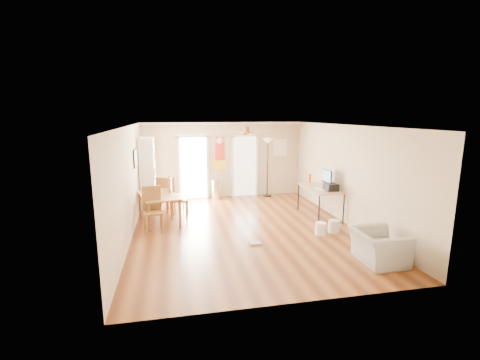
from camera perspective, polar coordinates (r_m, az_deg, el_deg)
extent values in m
plane|color=brown|center=(8.62, 0.80, -8.29)|extent=(7.00, 7.00, 0.00)
cube|color=red|center=(11.61, -3.44, 4.62)|extent=(0.46, 0.03, 1.10)
cube|color=white|center=(12.08, 6.87, 5.53)|extent=(0.50, 0.04, 0.60)
cube|color=black|center=(9.46, -17.43, 3.55)|extent=(0.04, 0.66, 0.48)
cylinder|color=silver|center=(11.54, -4.05, -1.61)|extent=(0.35, 0.35, 0.65)
cube|color=silver|center=(9.47, 13.38, -1.52)|extent=(0.24, 0.41, 0.01)
cube|color=black|center=(9.40, 15.24, -1.16)|extent=(0.32, 0.37, 0.19)
cylinder|color=#D65513|center=(10.31, 11.77, 0.28)|extent=(0.10, 0.10, 0.26)
cylinder|color=white|center=(8.38, 13.58, -8.08)|extent=(0.29, 0.29, 0.30)
cylinder|color=silver|center=(8.62, 15.70, -7.62)|extent=(0.31, 0.31, 0.31)
cube|color=#999893|center=(7.66, 2.61, -10.71)|extent=(0.26, 0.20, 0.04)
imported|color=#A1A29C|center=(7.20, 22.54, -10.46)|extent=(0.89, 1.02, 0.64)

